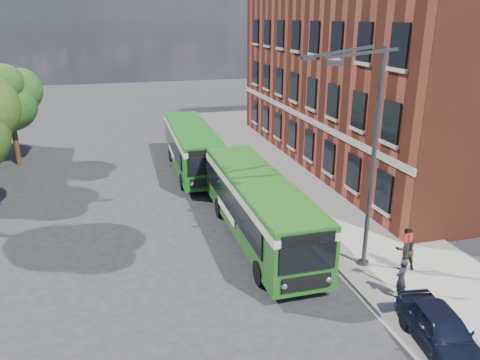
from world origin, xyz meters
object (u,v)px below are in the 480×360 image
object	(u,v)px
bus_rear	(192,144)
bus_front	(258,202)
street_lamp	(365,159)
parked_car	(441,330)

from	to	relation	value
bus_rear	bus_front	bearing A→B (deg)	-84.13
street_lamp	bus_front	size ratio (longest dim) A/B	0.77
bus_rear	parked_car	size ratio (longest dim) A/B	2.88
bus_front	bus_rear	xyz separation A→B (m)	(-1.15, 11.14, -0.00)
bus_rear	parked_car	bearing A→B (deg)	-78.34
bus_front	parked_car	distance (m)	9.76
bus_rear	parked_car	distance (m)	20.81
bus_rear	parked_car	world-z (taller)	bus_rear
street_lamp	bus_rear	distance (m)	15.84
bus_front	parked_car	size ratio (longest dim) A/B	3.04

